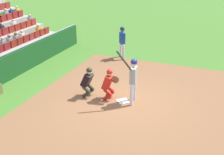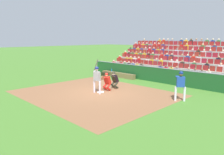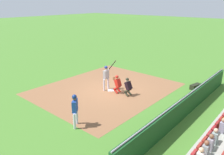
{
  "view_description": "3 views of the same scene",
  "coord_description": "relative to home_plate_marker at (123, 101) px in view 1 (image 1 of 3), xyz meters",
  "views": [
    {
      "loc": [
        9.82,
        3.46,
        5.43
      ],
      "look_at": [
        0.5,
        -0.27,
        1.18
      ],
      "focal_mm": 47.39,
      "sensor_mm": 36.0,
      "label": 1
    },
    {
      "loc": [
        -10.7,
        9.79,
        3.66
      ],
      "look_at": [
        -0.37,
        -0.74,
        0.97
      ],
      "focal_mm": 34.89,
      "sensor_mm": 36.0,
      "label": 2
    },
    {
      "loc": [
        -11.41,
        -9.86,
        6.18
      ],
      "look_at": [
        -0.42,
        -0.48,
        1.22
      ],
      "focal_mm": 35.74,
      "sensor_mm": 36.0,
      "label": 3
    }
  ],
  "objects": [
    {
      "name": "home_plate_umpire",
      "position": [
        0.09,
        -1.47,
        0.68
      ],
      "size": [
        0.47,
        0.47,
        1.29
      ],
      "color": "#2B2B1D",
      "rests_on": "ground_plane"
    },
    {
      "name": "dugout_wall",
      "position": [
        0.0,
        -5.67,
        0.59
      ],
      "size": [
        13.09,
        0.24,
        1.27
      ],
      "color": "#184A21",
      "rests_on": "ground_plane"
    },
    {
      "name": "ground_plane",
      "position": [
        0.0,
        0.0,
        -0.02
      ],
      "size": [
        160.0,
        160.0,
        0.0
      ],
      "primitive_type": "plane",
      "color": "#447729"
    },
    {
      "name": "on_deck_batter",
      "position": [
        -4.89,
        -1.82,
        1.08
      ],
      "size": [
        0.59,
        0.48,
        1.79
      ],
      "color": "silver",
      "rests_on": "ground_plane"
    },
    {
      "name": "batter_at_plate",
      "position": [
        -0.06,
        0.38,
        1.12
      ],
      "size": [
        0.83,
        0.68,
        2.21
      ],
      "color": "silver",
      "rests_on": "ground_plane"
    },
    {
      "name": "home_plate_marker",
      "position": [
        0.0,
        0.0,
        0.0
      ],
      "size": [
        0.62,
        0.62,
        0.02
      ],
      "primitive_type": "cube",
      "rotation": [
        0.0,
        0.0,
        0.79
      ],
      "color": "white",
      "rests_on": "infield_dirt_patch"
    },
    {
      "name": "infield_dirt_patch",
      "position": [
        0.0,
        0.5,
        -0.01
      ],
      "size": [
        9.89,
        8.21,
        0.01
      ],
      "primitive_type": "cube",
      "rotation": [
        0.0,
        0.0,
        -0.01
      ],
      "color": "brown",
      "rests_on": "ground_plane"
    },
    {
      "name": "catcher_crouching",
      "position": [
        0.01,
        -0.6,
        0.71
      ],
      "size": [
        0.49,
        0.74,
        1.3
      ],
      "color": "red",
      "rests_on": "ground_plane"
    }
  ]
}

